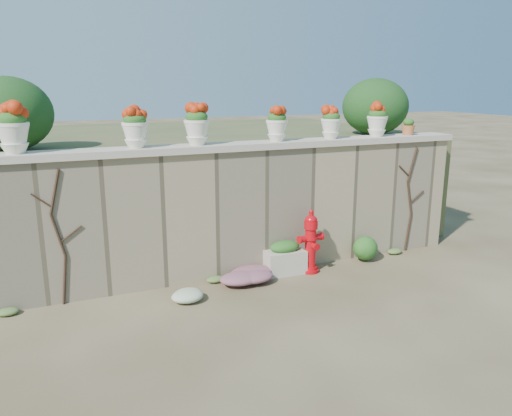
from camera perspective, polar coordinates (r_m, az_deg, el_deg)
name	(u,v)px	position (r m, az deg, el deg)	size (l,w,h in m)	color
ground	(288,317)	(6.73, 3.68, -12.32)	(80.00, 80.00, 0.00)	#473923
stone_wall	(238,212)	(7.93, -2.04, -0.49)	(8.00, 0.40, 2.00)	gray
wall_cap	(238,146)	(7.74, -2.11, 7.06)	(8.10, 0.52, 0.10)	beige
raised_fill	(185,178)	(10.91, -8.10, 3.36)	(9.00, 6.00, 2.00)	#384C23
back_shrub_left	(8,114)	(8.40, -26.51, 9.60)	(1.30, 1.30, 1.10)	#143814
back_shrub_right	(375,107)	(10.40, 13.47, 11.21)	(1.30, 1.30, 1.10)	#143814
vine_left	(59,236)	(7.23, -21.57, -2.98)	(0.60, 0.04, 1.91)	black
vine_right	(410,198)	(9.38, 17.19, 1.09)	(0.60, 0.04, 1.91)	black
fire_hydrant	(311,241)	(8.09, 6.26, -3.80)	(0.45, 0.32, 1.04)	red
planter_box	(285,258)	(8.11, 3.28, -5.73)	(0.66, 0.41, 0.54)	beige
green_shrub	(367,247)	(8.79, 12.54, -4.34)	(0.57, 0.51, 0.54)	#1E5119
magenta_clump	(248,274)	(7.74, -0.90, -7.59)	(1.01, 0.67, 0.27)	#AD227D
white_flowers	(189,294)	(7.19, -7.64, -9.74)	(0.57, 0.45, 0.20)	white
urn_pot_0	(13,129)	(7.21, -26.05, 8.12)	(0.41, 0.41, 0.65)	white
urn_pot_1	(135,128)	(7.30, -13.65, 8.93)	(0.37, 0.37, 0.58)	white
urn_pot_2	(197,125)	(7.50, -6.79, 9.40)	(0.38, 0.38, 0.60)	white
urn_pot_3	(277,124)	(7.97, 2.39, 9.54)	(0.34, 0.34, 0.54)	white
urn_pot_4	(331,123)	(8.44, 8.56, 9.61)	(0.34, 0.34, 0.53)	white
urn_pot_5	(377,120)	(8.96, 13.69, 9.71)	(0.36, 0.36, 0.56)	white
terracotta_pot	(408,128)	(9.39, 17.01, 8.78)	(0.24, 0.24, 0.28)	#B36336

